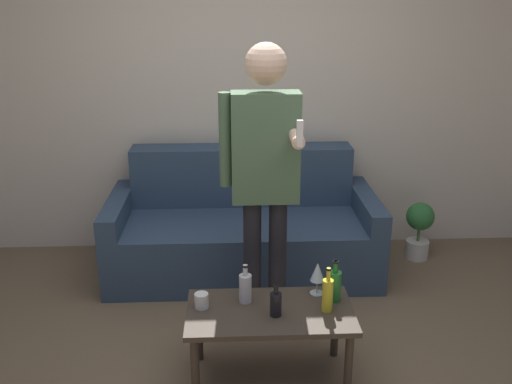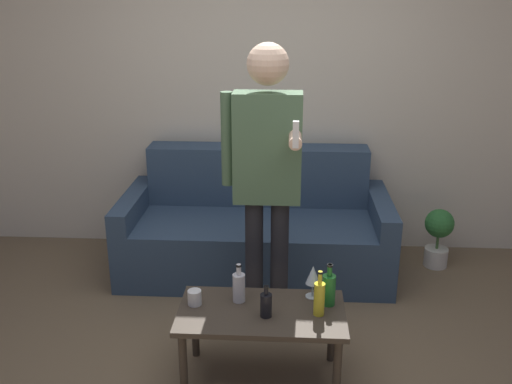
% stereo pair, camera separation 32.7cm
% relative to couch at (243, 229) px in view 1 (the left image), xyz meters
% --- Properties ---
extents(wall_back, '(8.00, 0.06, 2.70)m').
position_rel_couch_xyz_m(wall_back, '(0.04, 0.47, 1.03)').
color(wall_back, beige).
rests_on(wall_back, ground_plane).
extents(couch, '(2.00, 0.92, 0.90)m').
position_rel_couch_xyz_m(couch, '(0.00, 0.00, 0.00)').
color(couch, '#334760').
rests_on(couch, ground_plane).
extents(coffee_table, '(0.89, 0.49, 0.43)m').
position_rel_couch_xyz_m(coffee_table, '(0.11, -1.38, 0.06)').
color(coffee_table, '#3D3328').
rests_on(coffee_table, ground_plane).
extents(bottle_orange, '(0.07, 0.07, 0.22)m').
position_rel_couch_xyz_m(bottle_orange, '(-0.02, -1.29, 0.20)').
color(bottle_orange, silver).
rests_on(bottle_orange, coffee_table).
extents(bottle_green, '(0.06, 0.06, 0.18)m').
position_rel_couch_xyz_m(bottle_green, '(0.14, -1.43, 0.18)').
color(bottle_green, black).
rests_on(bottle_green, coffee_table).
extents(bottle_dark, '(0.07, 0.07, 0.24)m').
position_rel_couch_xyz_m(bottle_dark, '(0.47, -1.29, 0.21)').
color(bottle_dark, '#23752D').
rests_on(bottle_dark, coffee_table).
extents(bottle_yellow, '(0.06, 0.06, 0.25)m').
position_rel_couch_xyz_m(bottle_yellow, '(0.41, -1.40, 0.21)').
color(bottle_yellow, yellow).
rests_on(bottle_yellow, coffee_table).
extents(wine_glass_near, '(0.08, 0.08, 0.19)m').
position_rel_couch_xyz_m(wine_glass_near, '(0.38, -1.22, 0.24)').
color(wine_glass_near, silver).
rests_on(wine_glass_near, coffee_table).
extents(cup_on_table, '(0.08, 0.08, 0.08)m').
position_rel_couch_xyz_m(cup_on_table, '(-0.26, -1.34, 0.15)').
color(cup_on_table, white).
rests_on(cup_on_table, coffee_table).
extents(person_standing_front, '(0.47, 0.44, 1.78)m').
position_rel_couch_xyz_m(person_standing_front, '(0.11, -0.85, 0.76)').
color(person_standing_front, '#232328').
rests_on(person_standing_front, ground_plane).
extents(potted_plant, '(0.22, 0.22, 0.47)m').
position_rel_couch_xyz_m(potted_plant, '(1.41, 0.09, -0.05)').
color(potted_plant, silver).
rests_on(potted_plant, ground_plane).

